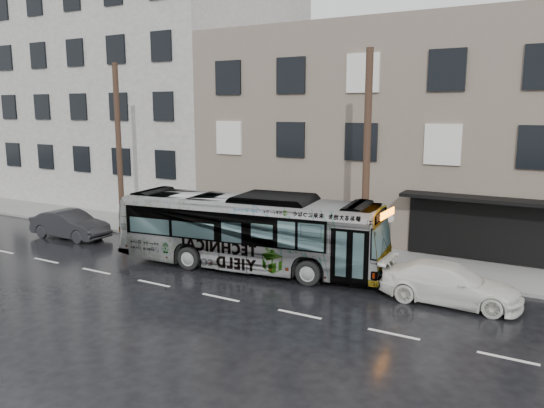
# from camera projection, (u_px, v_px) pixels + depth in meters

# --- Properties ---
(ground) EXTENTS (120.00, 120.00, 0.00)m
(ground) POSITION_uv_depth(u_px,v_px,m) (194.00, 267.00, 22.90)
(ground) COLOR black
(ground) RESTS_ON ground
(sidewalk) EXTENTS (90.00, 3.60, 0.15)m
(sidewalk) POSITION_uv_depth(u_px,v_px,m) (253.00, 241.00, 27.07)
(sidewalk) COLOR gray
(sidewalk) RESTS_ON ground
(building_taupe) EXTENTS (20.00, 12.00, 11.00)m
(building_taupe) POSITION_uv_depth(u_px,v_px,m) (398.00, 131.00, 30.34)
(building_taupe) COLOR #776B5B
(building_taupe) RESTS_ON ground
(building_grey) EXTENTS (26.00, 15.00, 16.00)m
(building_grey) POSITION_uv_depth(u_px,v_px,m) (123.00, 93.00, 42.43)
(building_grey) COLOR beige
(building_grey) RESTS_ON ground
(utility_pole_front) EXTENTS (0.30, 0.30, 9.00)m
(utility_pole_front) POSITION_uv_depth(u_px,v_px,m) (367.00, 161.00, 21.72)
(utility_pole_front) COLOR #412D20
(utility_pole_front) RESTS_ON sidewalk
(utility_pole_rear) EXTENTS (0.30, 0.30, 9.00)m
(utility_pole_rear) POSITION_uv_depth(u_px,v_px,m) (119.00, 148.00, 28.57)
(utility_pole_rear) COLOR #412D20
(utility_pole_rear) RESTS_ON sidewalk
(sign_post) EXTENTS (0.06, 0.06, 2.40)m
(sign_post) POSITION_uv_depth(u_px,v_px,m) (390.00, 242.00, 21.77)
(sign_post) COLOR slate
(sign_post) RESTS_ON sidewalk
(bus) EXTENTS (11.93, 4.15, 3.25)m
(bus) POSITION_uv_depth(u_px,v_px,m) (249.00, 231.00, 22.50)
(bus) COLOR #B2B2B2
(bus) RESTS_ON ground
(white_sedan) EXTENTS (4.83, 2.02, 1.39)m
(white_sedan) POSITION_uv_depth(u_px,v_px,m) (450.00, 284.00, 18.59)
(white_sedan) COLOR white
(white_sedan) RESTS_ON ground
(dark_sedan) EXTENTS (4.55, 1.74, 1.48)m
(dark_sedan) POSITION_uv_depth(u_px,v_px,m) (70.00, 225.00, 27.94)
(dark_sedan) COLOR black
(dark_sedan) RESTS_ON ground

